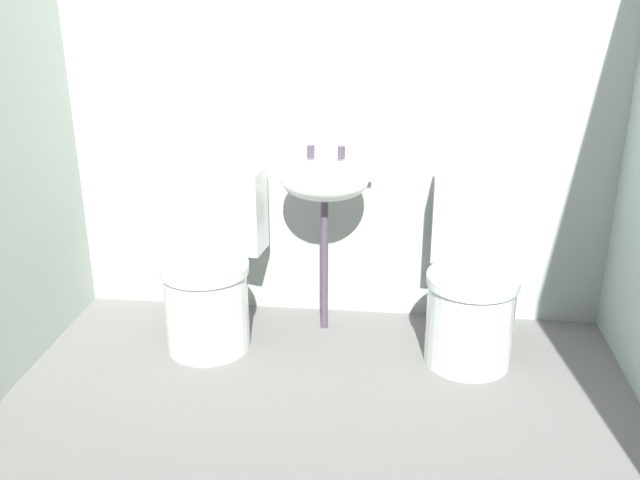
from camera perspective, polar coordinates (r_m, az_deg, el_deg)
name	(u,v)px	position (r m, az deg, el deg)	size (l,w,h in m)	color
ground_plane	(312,447)	(2.79, -0.62, -16.39)	(3.00, 2.56, 0.08)	slate
wall_back	(340,78)	(3.37, 1.62, 12.93)	(3.00, 0.10, 2.36)	#B3BBB5
toilet_left	(213,276)	(3.32, -8.64, -2.89)	(0.46, 0.64, 0.78)	white
toilet_right	(470,288)	(3.23, 12.04, -3.78)	(0.41, 0.60, 0.78)	silver
sink	(325,178)	(3.25, 0.43, 5.01)	(0.42, 0.35, 0.99)	#504357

